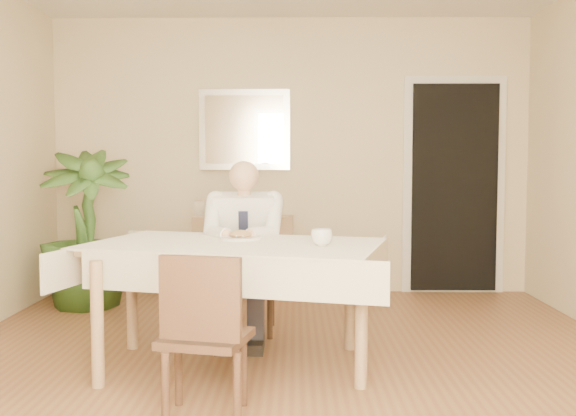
{
  "coord_description": "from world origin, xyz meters",
  "views": [
    {
      "loc": [
        0.05,
        -3.62,
        1.22
      ],
      "look_at": [
        0.0,
        0.35,
        0.95
      ],
      "focal_mm": 40.0,
      "sensor_mm": 36.0,
      "label": 1
    }
  ],
  "objects_px": {
    "chair_near": "(204,330)",
    "coffee_mug": "(322,237)",
    "dining_table": "(235,257)",
    "chair_far": "(246,261)",
    "potted_palm": "(86,228)",
    "seated_man": "(243,241)",
    "sideboard": "(244,256)"
  },
  "relations": [
    {
      "from": "chair_far",
      "to": "chair_near",
      "type": "distance_m",
      "value": 1.75
    },
    {
      "from": "dining_table",
      "to": "potted_palm",
      "type": "height_order",
      "value": "potted_palm"
    },
    {
      "from": "chair_far",
      "to": "sideboard",
      "type": "height_order",
      "value": "chair_far"
    },
    {
      "from": "seated_man",
      "to": "chair_near",
      "type": "bearing_deg",
      "value": -92.58
    },
    {
      "from": "potted_palm",
      "to": "coffee_mug",
      "type": "bearing_deg",
      "value": -42.23
    },
    {
      "from": "seated_man",
      "to": "potted_palm",
      "type": "distance_m",
      "value": 1.77
    },
    {
      "from": "seated_man",
      "to": "sideboard",
      "type": "xyz_separation_m",
      "value": [
        -0.12,
        1.55,
        -0.32
      ]
    },
    {
      "from": "chair_near",
      "to": "seated_man",
      "type": "distance_m",
      "value": 1.48
    },
    {
      "from": "chair_far",
      "to": "potted_palm",
      "type": "height_order",
      "value": "potted_palm"
    },
    {
      "from": "chair_near",
      "to": "coffee_mug",
      "type": "distance_m",
      "value": 1.0
    },
    {
      "from": "dining_table",
      "to": "chair_far",
      "type": "height_order",
      "value": "chair_far"
    },
    {
      "from": "seated_man",
      "to": "sideboard",
      "type": "distance_m",
      "value": 1.58
    },
    {
      "from": "dining_table",
      "to": "seated_man",
      "type": "relative_size",
      "value": 1.58
    },
    {
      "from": "potted_palm",
      "to": "chair_near",
      "type": "bearing_deg",
      "value": -61.3
    },
    {
      "from": "dining_table",
      "to": "sideboard",
      "type": "bearing_deg",
      "value": 107.93
    },
    {
      "from": "sideboard",
      "to": "potted_palm",
      "type": "bearing_deg",
      "value": -158.84
    },
    {
      "from": "seated_man",
      "to": "potted_palm",
      "type": "bearing_deg",
      "value": 143.98
    },
    {
      "from": "seated_man",
      "to": "potted_palm",
      "type": "xyz_separation_m",
      "value": [
        -1.44,
        1.04,
        -0.01
      ]
    },
    {
      "from": "dining_table",
      "to": "chair_far",
      "type": "xyz_separation_m",
      "value": [
        0.0,
        0.88,
        -0.16
      ]
    },
    {
      "from": "chair_far",
      "to": "potted_palm",
      "type": "distance_m",
      "value": 1.63
    },
    {
      "from": "dining_table",
      "to": "chair_near",
      "type": "xyz_separation_m",
      "value": [
        -0.07,
        -0.87,
        -0.22
      ]
    },
    {
      "from": "chair_far",
      "to": "coffee_mug",
      "type": "distance_m",
      "value": 1.17
    },
    {
      "from": "chair_far",
      "to": "coffee_mug",
      "type": "height_order",
      "value": "chair_far"
    },
    {
      "from": "dining_table",
      "to": "coffee_mug",
      "type": "bearing_deg",
      "value": 0.19
    },
    {
      "from": "dining_table",
      "to": "coffee_mug",
      "type": "distance_m",
      "value": 0.55
    },
    {
      "from": "chair_far",
      "to": "dining_table",
      "type": "bearing_deg",
      "value": -93.81
    },
    {
      "from": "seated_man",
      "to": "sideboard",
      "type": "relative_size",
      "value": 1.35
    },
    {
      "from": "chair_near",
      "to": "sideboard",
      "type": "xyz_separation_m",
      "value": [
        -0.06,
        3.0,
        -0.08
      ]
    },
    {
      "from": "seated_man",
      "to": "dining_table",
      "type": "bearing_deg",
      "value": -90.0
    },
    {
      "from": "coffee_mug",
      "to": "potted_palm",
      "type": "bearing_deg",
      "value": 137.77
    },
    {
      "from": "chair_near",
      "to": "chair_far",
      "type": "bearing_deg",
      "value": 100.45
    },
    {
      "from": "coffee_mug",
      "to": "chair_far",
      "type": "bearing_deg",
      "value": 116.86
    }
  ]
}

